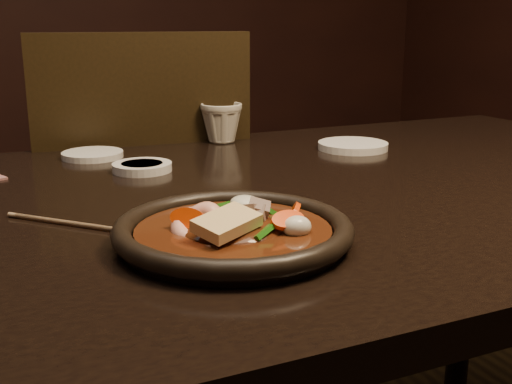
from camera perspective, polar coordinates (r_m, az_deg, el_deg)
name	(u,v)px	position (r m, az deg, el deg)	size (l,w,h in m)	color
table	(289,235)	(0.98, 2.99, -3.84)	(1.60, 0.90, 0.75)	black
chair	(139,229)	(1.49, -10.32, -3.28)	(0.50, 0.50, 0.97)	black
plate	(233,232)	(0.72, -2.04, -3.57)	(0.27, 0.27, 0.03)	black
stirfry	(231,227)	(0.72, -2.20, -3.15)	(0.17, 0.13, 0.06)	#3C190A
soy_dish	(142,167)	(1.08, -10.09, 2.20)	(0.10, 0.10, 0.01)	white
saucer_left	(93,155)	(1.20, -14.32, 3.24)	(0.11, 0.11, 0.01)	white
saucer_right	(353,146)	(1.25, 8.61, 4.09)	(0.13, 0.13, 0.01)	white
tea_cup	(222,121)	(1.31, -3.08, 6.28)	(0.08, 0.08, 0.08)	beige
chopsticks	(79,224)	(0.80, -15.45, -2.80)	(0.15, 0.16, 0.01)	tan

